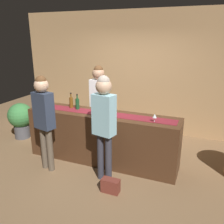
{
  "coord_description": "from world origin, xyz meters",
  "views": [
    {
      "loc": [
        1.74,
        -3.76,
        2.31
      ],
      "look_at": [
        0.21,
        0.0,
        1.01
      ],
      "focal_mm": 38.26,
      "sensor_mm": 36.0,
      "label": 1
    }
  ],
  "objects_px": {
    "wine_bottle_amber": "(71,102)",
    "customer_browsing": "(44,114)",
    "wine_bottle_green": "(77,104)",
    "customer_sipping": "(104,118)",
    "wine_glass_near_customer": "(109,109)",
    "handbag": "(111,186)",
    "wine_glass_mid_counter": "(155,116)",
    "bartender": "(99,97)",
    "potted_plant_tall": "(21,118)"
  },
  "relations": [
    {
      "from": "wine_bottle_amber",
      "to": "customer_browsing",
      "type": "xyz_separation_m",
      "value": [
        -0.09,
        -0.73,
        -0.02
      ]
    },
    {
      "from": "wine_bottle_green",
      "to": "customer_browsing",
      "type": "distance_m",
      "value": 0.74
    },
    {
      "from": "wine_bottle_amber",
      "to": "customer_sipping",
      "type": "height_order",
      "value": "customer_sipping"
    },
    {
      "from": "wine_bottle_green",
      "to": "wine_glass_near_customer",
      "type": "relative_size",
      "value": 2.1
    },
    {
      "from": "handbag",
      "to": "wine_bottle_amber",
      "type": "bearing_deg",
      "value": 142.3
    },
    {
      "from": "wine_bottle_green",
      "to": "customer_browsing",
      "type": "relative_size",
      "value": 0.18
    },
    {
      "from": "wine_glass_mid_counter",
      "to": "bartender",
      "type": "distance_m",
      "value": 1.49
    },
    {
      "from": "wine_glass_mid_counter",
      "to": "bartender",
      "type": "relative_size",
      "value": 0.08
    },
    {
      "from": "bartender",
      "to": "potted_plant_tall",
      "type": "relative_size",
      "value": 2.1
    },
    {
      "from": "wine_bottle_amber",
      "to": "handbag",
      "type": "bearing_deg",
      "value": -37.7
    },
    {
      "from": "wine_glass_near_customer",
      "to": "customer_sipping",
      "type": "height_order",
      "value": "customer_sipping"
    },
    {
      "from": "wine_bottle_amber",
      "to": "potted_plant_tall",
      "type": "distance_m",
      "value": 1.65
    },
    {
      "from": "wine_glass_mid_counter",
      "to": "potted_plant_tall",
      "type": "bearing_deg",
      "value": 172.9
    },
    {
      "from": "wine_bottle_amber",
      "to": "handbag",
      "type": "xyz_separation_m",
      "value": [
        1.22,
        -0.94,
        -0.96
      ]
    },
    {
      "from": "wine_bottle_green",
      "to": "customer_browsing",
      "type": "bearing_deg",
      "value": -110.11
    },
    {
      "from": "customer_sipping",
      "to": "potted_plant_tall",
      "type": "distance_m",
      "value": 2.74
    },
    {
      "from": "wine_bottle_green",
      "to": "bartender",
      "type": "xyz_separation_m",
      "value": [
        0.2,
        0.53,
        0.02
      ]
    },
    {
      "from": "customer_sipping",
      "to": "handbag",
      "type": "xyz_separation_m",
      "value": [
        0.22,
        -0.28,
        -0.99
      ]
    },
    {
      "from": "bartender",
      "to": "handbag",
      "type": "relative_size",
      "value": 6.25
    },
    {
      "from": "wine_bottle_green",
      "to": "customer_sipping",
      "type": "distance_m",
      "value": 1.04
    },
    {
      "from": "customer_browsing",
      "to": "potted_plant_tall",
      "type": "height_order",
      "value": "customer_browsing"
    },
    {
      "from": "bartender",
      "to": "wine_glass_near_customer",
      "type": "bearing_deg",
      "value": 127.42
    },
    {
      "from": "bartender",
      "to": "customer_browsing",
      "type": "distance_m",
      "value": 1.3
    },
    {
      "from": "wine_glass_near_customer",
      "to": "customer_sipping",
      "type": "relative_size",
      "value": 0.08
    },
    {
      "from": "wine_bottle_amber",
      "to": "potted_plant_tall",
      "type": "bearing_deg",
      "value": 172.25
    },
    {
      "from": "wine_bottle_green",
      "to": "handbag",
      "type": "bearing_deg",
      "value": -40.42
    },
    {
      "from": "wine_glass_near_customer",
      "to": "handbag",
      "type": "distance_m",
      "value": 1.31
    },
    {
      "from": "wine_glass_near_customer",
      "to": "customer_browsing",
      "type": "distance_m",
      "value": 1.12
    },
    {
      "from": "wine_bottle_amber",
      "to": "bartender",
      "type": "relative_size",
      "value": 0.17
    },
    {
      "from": "wine_bottle_green",
      "to": "customer_browsing",
      "type": "height_order",
      "value": "customer_browsing"
    },
    {
      "from": "wine_bottle_green",
      "to": "potted_plant_tall",
      "type": "distance_m",
      "value": 1.81
    },
    {
      "from": "wine_bottle_green",
      "to": "wine_glass_mid_counter",
      "type": "xyz_separation_m",
      "value": [
        1.52,
        -0.15,
        -0.01
      ]
    },
    {
      "from": "wine_glass_mid_counter",
      "to": "wine_bottle_amber",
      "type": "bearing_deg",
      "value": 173.5
    },
    {
      "from": "wine_bottle_amber",
      "to": "customer_sipping",
      "type": "distance_m",
      "value": 1.19
    },
    {
      "from": "potted_plant_tall",
      "to": "handbag",
      "type": "xyz_separation_m",
      "value": [
        2.74,
        -1.15,
        -0.37
      ]
    },
    {
      "from": "bartender",
      "to": "wine_bottle_amber",
      "type": "bearing_deg",
      "value": 52.31
    },
    {
      "from": "wine_glass_near_customer",
      "to": "wine_bottle_green",
      "type": "bearing_deg",
      "value": 173.04
    },
    {
      "from": "customer_sipping",
      "to": "handbag",
      "type": "distance_m",
      "value": 1.05
    },
    {
      "from": "wine_bottle_green",
      "to": "potted_plant_tall",
      "type": "height_order",
      "value": "wine_bottle_green"
    },
    {
      "from": "potted_plant_tall",
      "to": "handbag",
      "type": "distance_m",
      "value": 3.0
    },
    {
      "from": "potted_plant_tall",
      "to": "handbag",
      "type": "height_order",
      "value": "potted_plant_tall"
    },
    {
      "from": "wine_glass_near_customer",
      "to": "customer_sipping",
      "type": "bearing_deg",
      "value": -75.58
    },
    {
      "from": "wine_bottle_amber",
      "to": "bartender",
      "type": "distance_m",
      "value": 0.61
    },
    {
      "from": "handbag",
      "to": "customer_sipping",
      "type": "bearing_deg",
      "value": 128.78
    },
    {
      "from": "wine_bottle_green",
      "to": "wine_bottle_amber",
      "type": "distance_m",
      "value": 0.17
    },
    {
      "from": "handbag",
      "to": "wine_bottle_green",
      "type": "bearing_deg",
      "value": 139.58
    },
    {
      "from": "wine_glass_mid_counter",
      "to": "handbag",
      "type": "xyz_separation_m",
      "value": [
        -0.47,
        -0.75,
        -0.96
      ]
    },
    {
      "from": "bartender",
      "to": "potted_plant_tall",
      "type": "distance_m",
      "value": 2.0
    },
    {
      "from": "wine_bottle_amber",
      "to": "bartender",
      "type": "xyz_separation_m",
      "value": [
        0.36,
        0.49,
        0.02
      ]
    },
    {
      "from": "potted_plant_tall",
      "to": "handbag",
      "type": "bearing_deg",
      "value": -22.7
    }
  ]
}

